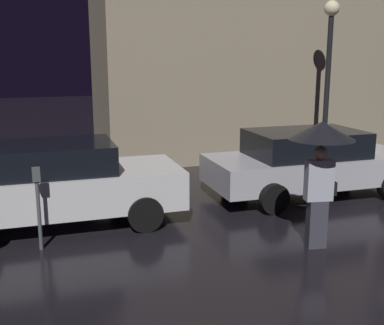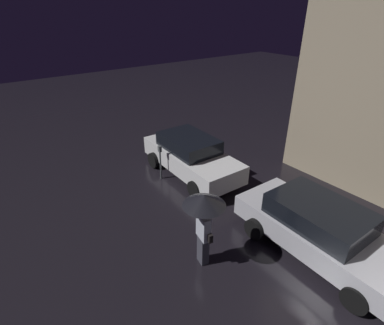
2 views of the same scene
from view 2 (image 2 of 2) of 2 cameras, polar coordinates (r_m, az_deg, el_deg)
parked_car_white at (r=11.30m, az=-0.24°, el=1.38°), size 4.39×1.95×1.50m
parked_car_silver at (r=8.48m, az=23.33°, el=-11.60°), size 4.62×2.03×1.43m
pedestrian_with_umbrella at (r=7.01m, az=2.29°, el=-9.15°), size 1.01×1.01×2.03m
parking_meter at (r=11.00m, az=-6.07°, el=0.69°), size 0.12×0.10×1.34m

